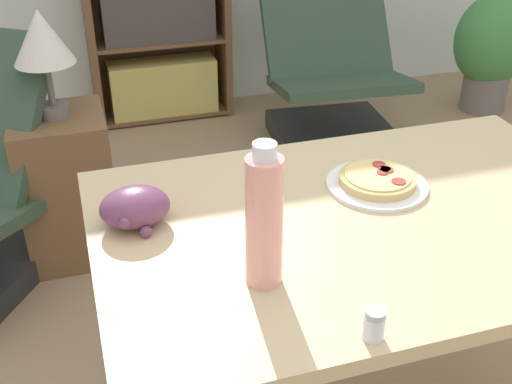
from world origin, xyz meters
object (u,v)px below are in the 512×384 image
object	(u,v)px
grape_bunch	(135,207)
side_table	(67,187)
drink_bottle	(264,220)
bookshelf	(157,8)
potted_plant_floor	(492,47)
pizza_on_plate	(377,181)
lounge_chair_far	(332,89)
table_lamp	(42,42)
salt_shaker	(374,324)

from	to	relation	value
grape_bunch	side_table	bearing A→B (deg)	98.79
drink_bottle	bookshelf	bearing A→B (deg)	85.23
grape_bunch	potted_plant_floor	xyz separation A→B (m)	(2.26, 1.82, -0.41)
pizza_on_plate	bookshelf	size ratio (longest dim) A/B	0.19
lounge_chair_far	table_lamp	bearing A→B (deg)	-148.65
grape_bunch	side_table	xyz separation A→B (m)	(-0.16, 1.04, -0.49)
lounge_chair_far	table_lamp	distance (m)	1.64
bookshelf	side_table	xyz separation A→B (m)	(-0.58, -1.25, -0.33)
side_table	potted_plant_floor	bearing A→B (deg)	17.87
lounge_chair_far	table_lamp	xyz separation A→B (m)	(-1.38, -0.67, 0.58)
grape_bunch	lounge_chair_far	bearing A→B (deg)	54.45
bookshelf	potted_plant_floor	size ratio (longest dim) A/B	1.91
grape_bunch	pizza_on_plate	bearing A→B (deg)	-0.72
lounge_chair_far	potted_plant_floor	xyz separation A→B (m)	(1.04, 0.10, 0.09)
grape_bunch	side_table	size ratio (longest dim) A/B	0.26
salt_shaker	lounge_chair_far	size ratio (longest dim) A/B	0.07
drink_bottle	table_lamp	size ratio (longest dim) A/B	0.77
table_lamp	potted_plant_floor	world-z (taller)	table_lamp
lounge_chair_far	table_lamp	size ratio (longest dim) A/B	2.30
table_lamp	side_table	bearing A→B (deg)	180.00
salt_shaker	side_table	bearing A→B (deg)	108.23
table_lamp	potted_plant_floor	size ratio (longest dim) A/B	0.56
salt_shaker	lounge_chair_far	bearing A→B (deg)	68.01
grape_bunch	bookshelf	distance (m)	2.33
lounge_chair_far	side_table	bearing A→B (deg)	-148.65
lounge_chair_far	side_table	world-z (taller)	lounge_chair_far
pizza_on_plate	drink_bottle	bearing A→B (deg)	-144.67
salt_shaker	potted_plant_floor	distance (m)	3.02
side_table	table_lamp	xyz separation A→B (m)	(0.00, 0.00, 0.57)
grape_bunch	potted_plant_floor	distance (m)	2.93
grape_bunch	salt_shaker	size ratio (longest dim) A/B	2.58
pizza_on_plate	side_table	distance (m)	1.36
drink_bottle	salt_shaker	xyz separation A→B (m)	(0.13, -0.21, -0.11)
side_table	table_lamp	bearing A→B (deg)	0.00
pizza_on_plate	table_lamp	distance (m)	1.28
potted_plant_floor	table_lamp	bearing A→B (deg)	-162.13
grape_bunch	drink_bottle	size ratio (longest dim) A/B	0.52
lounge_chair_far	bookshelf	bearing A→B (deg)	149.54
side_table	grape_bunch	bearing A→B (deg)	-81.21
potted_plant_floor	bookshelf	bearing A→B (deg)	165.56
pizza_on_plate	bookshelf	bearing A→B (deg)	93.98
drink_bottle	salt_shaker	size ratio (longest dim) A/B	4.92
table_lamp	lounge_chair_far	bearing A→B (deg)	26.00
grape_bunch	table_lamp	xyz separation A→B (m)	(-0.16, 1.04, 0.07)
salt_shaker	potted_plant_floor	world-z (taller)	salt_shaker
potted_plant_floor	salt_shaker	bearing A→B (deg)	-129.92
bookshelf	table_lamp	distance (m)	1.40
salt_shaker	lounge_chair_far	distance (m)	2.41
side_table	potted_plant_floor	size ratio (longest dim) A/B	0.86
pizza_on_plate	bookshelf	distance (m)	2.31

